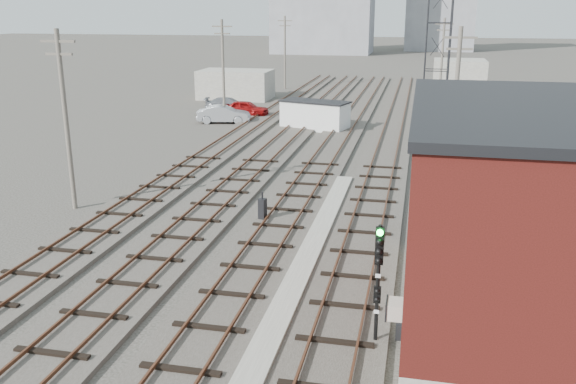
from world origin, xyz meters
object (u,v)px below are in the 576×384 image
(switch_stand, at_px, (262,209))
(car_red, at_px, (246,108))
(signal_mast, at_px, (378,277))
(car_silver, at_px, (224,114))
(site_trailer, at_px, (315,115))
(car_grey, at_px, (229,105))

(switch_stand, relative_size, car_red, 0.32)
(signal_mast, distance_m, car_red, 41.97)
(signal_mast, relative_size, car_silver, 0.83)
(site_trailer, bearing_deg, car_red, 162.78)
(signal_mast, relative_size, car_grey, 0.81)
(site_trailer, distance_m, car_red, 9.13)
(site_trailer, bearing_deg, signal_mast, -60.39)
(site_trailer, distance_m, car_grey, 12.28)
(signal_mast, height_order, car_grey, signal_mast)
(switch_stand, distance_m, car_grey, 33.11)
(switch_stand, xyz_separation_m, car_grey, (-11.50, 31.05, 0.03))
(signal_mast, bearing_deg, site_trailer, 102.88)
(switch_stand, distance_m, car_silver, 26.99)
(switch_stand, bearing_deg, car_grey, 125.59)
(switch_stand, relative_size, car_grey, 0.30)
(switch_stand, height_order, car_silver, car_silver)
(car_red, bearing_deg, switch_stand, -162.45)
(car_red, bearing_deg, site_trailer, -123.95)
(signal_mast, xyz_separation_m, switch_stand, (-6.18, 10.12, -1.62))
(car_grey, bearing_deg, signal_mast, -165.57)
(site_trailer, relative_size, car_grey, 1.30)
(switch_stand, relative_size, site_trailer, 0.23)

